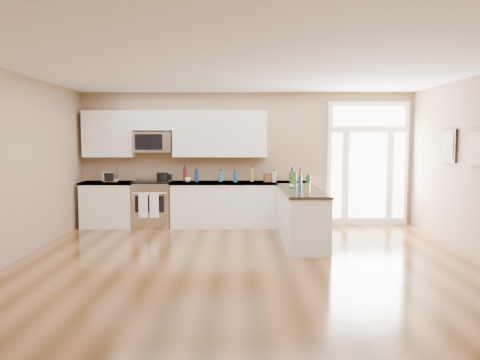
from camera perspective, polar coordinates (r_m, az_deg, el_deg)
The scene contains 20 objects.
ground at distance 6.19m, azimuth 1.51°, elevation -12.01°, with size 8.00×8.00×0.00m, color #4B3115.
room_shell at distance 5.93m, azimuth 1.55°, elevation 4.00°, with size 8.00×8.00×8.00m.
back_cabinet_left at distance 10.08m, azimuth -15.67°, elevation -3.05°, with size 1.10×0.66×0.94m.
back_cabinet_right at distance 9.71m, azimuth -0.02°, elevation -3.17°, with size 2.85×0.66×0.94m.
peninsula_cabinet at distance 8.35m, azimuth 7.45°, elevation -4.56°, with size 0.69×2.32×0.94m.
upper_cabinet_left at distance 10.13m, azimuth -15.70°, elevation 5.42°, with size 1.04×0.33×0.95m, color white.
upper_cabinet_right at distance 9.77m, azimuth -2.47°, elevation 5.62°, with size 1.94×0.33×0.95m, color white.
upper_cabinet_short at distance 9.93m, azimuth -10.52°, elevation 7.12°, with size 0.82×0.33×0.40m, color white.
microwave at distance 9.88m, azimuth -10.53°, elevation 4.58°, with size 0.78×0.41×0.42m.
entry_door at distance 10.26m, azimuth 15.27°, elevation 1.94°, with size 1.70×0.10×2.60m.
wall_art_near at distance 8.90m, azimuth 24.06°, elevation 3.82°, with size 0.05×0.58×0.58m.
wall_art_far at distance 8.00m, azimuth 26.99°, elevation 3.64°, with size 0.05×0.58×0.58m.
kitchen_range at distance 9.87m, azimuth -10.62°, elevation -2.88°, with size 0.78×0.69×1.08m.
stockpot at distance 9.81m, azimuth -9.42°, elevation 0.42°, with size 0.25×0.25×0.19m, color black.
toaster_oven at distance 9.97m, azimuth -15.54°, elevation 0.40°, with size 0.26×0.20×0.22m, color silver.
cardboard_box at distance 9.68m, azimuth 3.64°, elevation 0.34°, with size 0.23×0.16×0.18m, color brown.
bowl_left at distance 9.94m, azimuth -15.13°, elevation -0.10°, with size 0.20×0.20×0.05m, color white.
bowl_peninsula at distance 8.44m, azimuth 6.64°, elevation -0.79°, with size 0.19×0.19×0.06m, color white.
cup_counter at distance 9.66m, azimuth -6.37°, elevation 0.03°, with size 0.12×0.12×0.09m, color white.
counter_bottles at distance 9.06m, azimuth 2.40°, elevation 0.24°, with size 2.37×2.46×0.32m.
Camera 1 is at (-0.17, -5.92, 1.80)m, focal length 35.00 mm.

